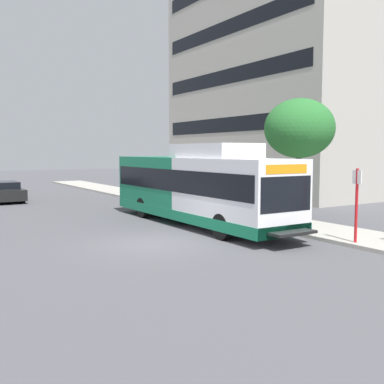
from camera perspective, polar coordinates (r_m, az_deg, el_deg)
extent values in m
plane|color=#4C4C51|center=(23.70, -13.78, -3.06)|extent=(120.00, 120.00, 0.00)
cube|color=#A8A399|center=(25.05, 3.11, -2.32)|extent=(3.00, 56.00, 0.14)
cube|color=white|center=(18.13, 5.46, -0.06)|extent=(2.54, 5.80, 2.73)
cube|color=#14724C|center=(22.99, -3.38, 1.05)|extent=(2.54, 5.80, 2.73)
cube|color=#14724C|center=(20.62, 0.51, -2.61)|extent=(2.57, 11.60, 0.44)
cube|color=black|center=(20.48, 0.52, 1.58)|extent=(2.58, 11.25, 0.96)
cube|color=black|center=(15.96, 11.73, -0.26)|extent=(2.34, 0.10, 1.24)
cube|color=orange|center=(15.89, 11.81, 2.86)|extent=(1.91, 0.08, 0.32)
cube|color=white|center=(19.23, 2.86, 5.22)|extent=(2.16, 4.06, 0.60)
cube|color=black|center=(15.85, 12.62, -5.06)|extent=(1.78, 0.60, 0.10)
cylinder|color=black|center=(17.06, 3.83, -4.39)|extent=(0.30, 1.00, 1.00)
cylinder|color=black|center=(18.46, 9.53, -3.72)|extent=(0.30, 1.00, 1.00)
cylinder|color=black|center=(22.85, -6.20, -1.98)|extent=(0.30, 1.00, 1.00)
cylinder|color=black|center=(23.91, -1.32, -1.63)|extent=(0.30, 1.00, 1.00)
cylinder|color=red|center=(16.76, 20.05, -1.62)|extent=(0.10, 0.10, 2.60)
cube|color=white|center=(16.67, 20.11, 1.79)|extent=(0.04, 0.36, 0.48)
cylinder|color=#4C3823|center=(21.72, 13.25, 0.61)|extent=(0.28, 0.28, 3.04)
ellipsoid|color=#286B2D|center=(21.68, 13.40, 7.83)|extent=(3.24, 3.24, 2.76)
cube|color=black|center=(32.31, -22.43, -0.16)|extent=(1.80, 4.50, 0.70)
cube|color=black|center=(32.37, -22.49, 0.73)|extent=(1.48, 2.34, 0.56)
cylinder|color=black|center=(31.15, -20.55, -0.71)|extent=(0.20, 0.64, 0.64)
cylinder|color=black|center=(33.79, -21.47, -0.31)|extent=(0.20, 0.64, 0.64)
cube|color=black|center=(38.17, 12.12, 2.71)|extent=(12.61, 16.58, 1.10)
cube|color=black|center=(38.19, 12.22, 8.02)|extent=(12.61, 16.58, 1.10)
cube|color=black|center=(38.53, 12.32, 13.29)|extent=(12.61, 16.58, 1.10)
cube|color=black|center=(39.20, 12.43, 18.41)|extent=(12.61, 16.58, 1.10)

